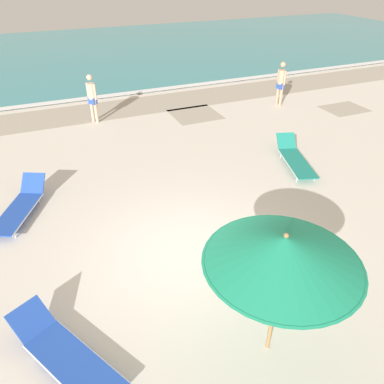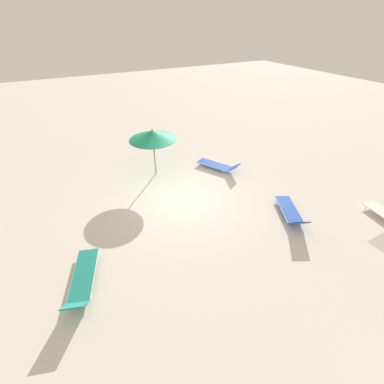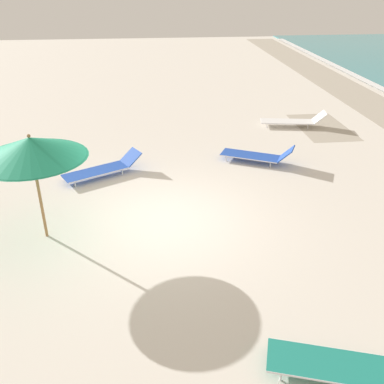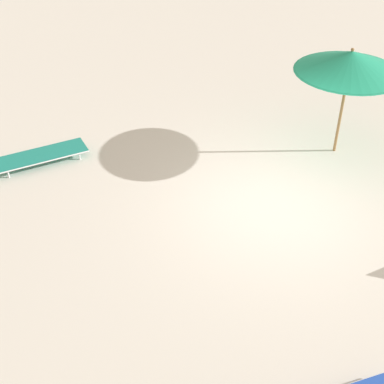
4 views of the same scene
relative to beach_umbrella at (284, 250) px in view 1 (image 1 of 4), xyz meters
The scene contains 8 objects.
ground_plane 3.27m from the beach_umbrella, 97.77° to the left, with size 60.00×60.00×0.16m.
ocean_water 23.00m from the beach_umbrella, 90.85° to the left, with size 60.00×19.25×0.07m.
beach_umbrella is the anchor object (origin of this frame).
sun_lounger_under_umbrella 6.68m from the beach_umbrella, 122.33° to the left, with size 1.48×2.15×0.58m.
sun_lounger_beside_umbrella 6.67m from the beach_umbrella, 50.06° to the left, with size 1.28×2.37×0.56m.
sun_lounger_near_water_left 3.61m from the beach_umbrella, 161.85° to the left, with size 1.58×2.22×0.52m.
beachgoer_wading_adult 11.73m from the beach_umbrella, 54.93° to the left, with size 0.27×0.45×1.76m.
beachgoer_shoreline_child 10.77m from the beach_umbrella, 93.51° to the left, with size 0.32×0.39×1.76m.
Camera 1 is at (-2.23, -5.43, 5.26)m, focal length 35.00 mm.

